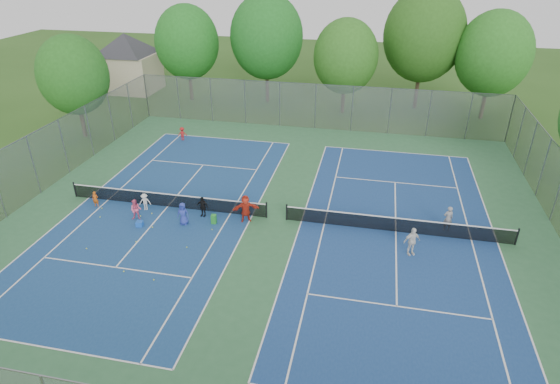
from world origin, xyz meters
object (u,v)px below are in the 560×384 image
at_px(net_left, 167,200).
at_px(ball_hopper, 214,219).
at_px(ball_crate, 140,224).
at_px(instructor, 448,218).
at_px(net_right, 397,225).

height_order(net_left, ball_hopper, net_left).
bearing_deg(ball_crate, instructor, 10.64).
relative_size(ball_hopper, instructor, 0.37).
distance_m(net_left, ball_crate, 2.57).
xyz_separation_m(ball_crate, ball_hopper, (4.14, 1.19, 0.12)).
bearing_deg(net_right, ball_crate, -170.45).
bearing_deg(instructor, ball_crate, -3.68).
distance_m(net_left, ball_hopper, 3.73).
bearing_deg(instructor, net_left, -11.54).
relative_size(net_left, instructor, 8.39).
xyz_separation_m(ball_crate, instructor, (17.48, 3.28, 0.61)).
distance_m(net_right, ball_hopper, 10.58).
bearing_deg(net_left, ball_hopper, -20.01).
distance_m(ball_hopper, instructor, 13.50).
xyz_separation_m(net_left, instructor, (16.83, 0.82, 0.31)).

